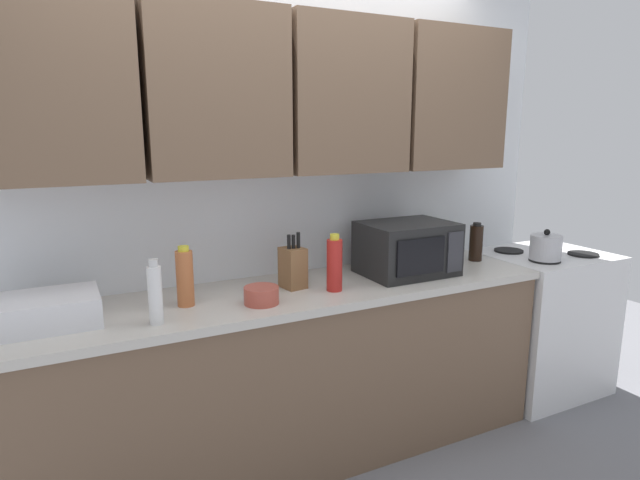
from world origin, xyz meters
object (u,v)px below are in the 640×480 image
(bottle_white_jar, at_px, (155,294))
(bottle_spice_jar, at_px, (185,277))
(bottle_green_oil, at_px, (429,240))
(microwave, at_px, (407,248))
(knife_block, at_px, (293,267))
(bowl_ceramic_small, at_px, (261,295))
(stove_range, at_px, (539,321))
(kettle, at_px, (546,247))
(dish_rack, at_px, (48,310))
(bottle_soy_dark, at_px, (476,242))
(bottle_red_sauce, at_px, (334,264))

(bottle_white_jar, xyz_separation_m, bottle_spice_jar, (0.16, 0.18, 0.00))
(bottle_spice_jar, height_order, bottle_green_oil, bottle_spice_jar)
(microwave, relative_size, knife_block, 1.73)
(bottle_green_oil, xyz_separation_m, bowl_ceramic_small, (-1.21, -0.35, -0.07))
(stove_range, bearing_deg, knife_block, 178.47)
(microwave, height_order, bottle_white_jar, microwave)
(kettle, relative_size, bottle_white_jar, 0.68)
(bottle_green_oil, bearing_deg, stove_range, -17.74)
(dish_rack, bearing_deg, bottle_white_jar, -25.69)
(stove_range, xyz_separation_m, bottle_spice_jar, (-2.25, 0.01, 0.58))
(bottle_soy_dark, bearing_deg, bottle_white_jar, -173.10)
(bottle_white_jar, bearing_deg, knife_block, 16.92)
(stove_range, xyz_separation_m, microwave, (-1.06, 0.00, 0.59))
(stove_range, height_order, bottle_soy_dark, bottle_soy_dark)
(dish_rack, relative_size, bottle_red_sauce, 1.36)
(stove_range, relative_size, bottle_red_sauce, 3.27)
(stove_range, relative_size, dish_rack, 2.40)
(knife_block, height_order, bottle_spice_jar, knife_block)
(bowl_ceramic_small, bearing_deg, bottle_spice_jar, 157.73)
(stove_range, relative_size, bottle_white_jar, 3.41)
(bottle_red_sauce, relative_size, bottle_soy_dark, 1.23)
(bottle_red_sauce, distance_m, bowl_ceramic_small, 0.40)
(bottle_red_sauce, distance_m, bottle_soy_dark, 1.05)
(microwave, xyz_separation_m, knife_block, (-0.65, 0.04, -0.04))
(stove_range, distance_m, bottle_green_oil, 0.95)
(bottle_spice_jar, distance_m, bottle_green_oil, 1.53)
(bottle_spice_jar, bearing_deg, bottle_green_oil, 8.40)
(microwave, height_order, bottle_soy_dark, microwave)
(kettle, height_order, bottle_green_oil, bottle_green_oil)
(bottle_white_jar, height_order, bottle_green_oil, bottle_white_jar)
(kettle, distance_m, bottle_spice_jar, 2.09)
(stove_range, bearing_deg, bottle_spice_jar, 179.73)
(knife_block, distance_m, bowl_ceramic_small, 0.29)
(kettle, distance_m, bottle_green_oil, 0.68)
(bottle_red_sauce, height_order, bowl_ceramic_small, bottle_red_sauce)
(kettle, xyz_separation_m, knife_block, (-1.55, 0.19, 0.02))
(bottle_red_sauce, bearing_deg, bottle_white_jar, -174.86)
(kettle, distance_m, bowl_ceramic_small, 1.77)
(bottle_soy_dark, distance_m, bowl_ceramic_small, 1.43)
(dish_rack, height_order, bottle_green_oil, bottle_green_oil)
(stove_range, distance_m, bottle_white_jar, 2.48)
(bottle_spice_jar, distance_m, bottle_red_sauce, 0.70)
(microwave, bearing_deg, bottle_red_sauce, -169.33)
(knife_block, height_order, bottle_green_oil, knife_block)
(bottle_white_jar, xyz_separation_m, bottle_red_sauce, (0.85, 0.08, 0.00))
(kettle, relative_size, bowl_ceramic_small, 1.15)
(microwave, xyz_separation_m, dish_rack, (-1.73, 0.02, -0.08))
(stove_range, bearing_deg, dish_rack, 179.59)
(dish_rack, bearing_deg, bottle_green_oil, 5.94)
(dish_rack, height_order, bottle_spice_jar, bottle_spice_jar)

